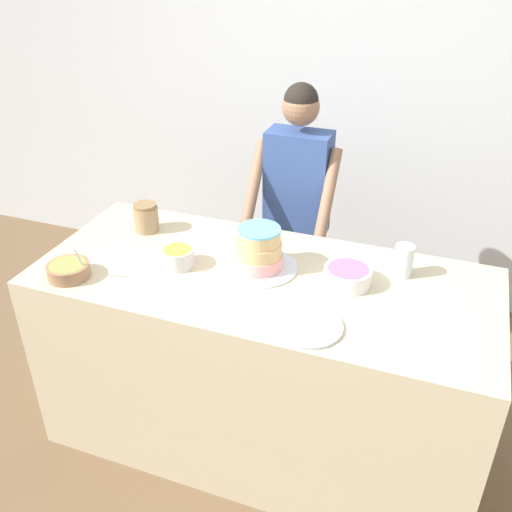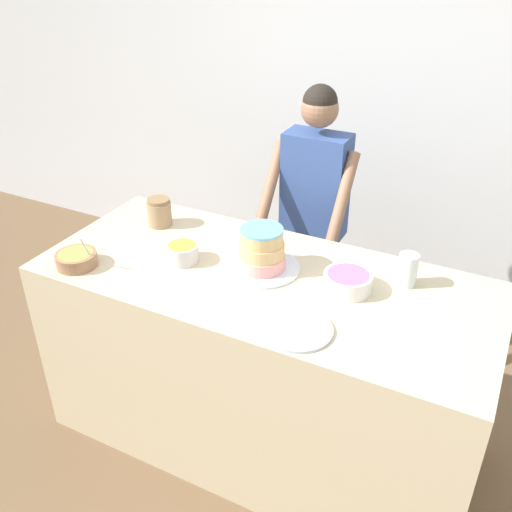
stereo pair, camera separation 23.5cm
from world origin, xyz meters
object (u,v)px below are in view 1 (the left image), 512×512
at_px(cake, 259,251).
at_px(drinking_glass, 404,261).
at_px(frosting_bowl_purple, 348,275).
at_px(ceramic_plate, 307,326).
at_px(frosting_bowl_orange, 178,257).
at_px(person_baker, 297,197).
at_px(frosting_bowl_olive, 69,270).
at_px(stoneware_jar, 146,217).

bearing_deg(cake, drinking_glass, 15.11).
height_order(cake, frosting_bowl_purple, cake).
xyz_separation_m(cake, ceramic_plate, (0.32, -0.33, -0.08)).
bearing_deg(cake, frosting_bowl_orange, -163.59).
bearing_deg(drinking_glass, frosting_bowl_orange, -164.41).
relative_size(person_baker, frosting_bowl_purple, 7.92).
distance_m(person_baker, ceramic_plate, 1.13).
distance_m(person_baker, frosting_bowl_orange, 0.88).
bearing_deg(drinking_glass, ceramic_plate, -119.42).
bearing_deg(ceramic_plate, frosting_bowl_purple, 77.89).
height_order(frosting_bowl_purple, frosting_bowl_orange, frosting_bowl_orange).
height_order(person_baker, drinking_glass, person_baker).
height_order(person_baker, ceramic_plate, person_baker).
bearing_deg(frosting_bowl_orange, frosting_bowl_purple, 8.65).
xyz_separation_m(frosting_bowl_purple, ceramic_plate, (-0.07, -0.35, -0.04)).
xyz_separation_m(cake, frosting_bowl_olive, (-0.74, -0.35, -0.05)).
bearing_deg(stoneware_jar, ceramic_plate, -26.74).
relative_size(frosting_bowl_olive, stoneware_jar, 1.28).
height_order(ceramic_plate, stoneware_jar, stoneware_jar).
height_order(frosting_bowl_olive, drinking_glass, frosting_bowl_olive).
xyz_separation_m(frosting_bowl_purple, frosting_bowl_orange, (-0.73, -0.11, 0.00)).
bearing_deg(stoneware_jar, frosting_bowl_purple, -7.52).
height_order(frosting_bowl_orange, drinking_glass, drinking_glass).
height_order(cake, ceramic_plate, cake).
height_order(frosting_bowl_orange, ceramic_plate, frosting_bowl_orange).
distance_m(person_baker, drinking_glass, 0.86).
height_order(person_baker, frosting_bowl_orange, person_baker).
bearing_deg(drinking_glass, cake, -164.89).
bearing_deg(frosting_bowl_purple, cake, -178.46).
bearing_deg(frosting_bowl_olive, person_baker, 57.34).
distance_m(frosting_bowl_olive, frosting_bowl_orange, 0.46).
relative_size(frosting_bowl_orange, ceramic_plate, 0.54).
distance_m(drinking_glass, ceramic_plate, 0.57).
xyz_separation_m(person_baker, ceramic_plate, (0.36, -1.07, -0.02)).
height_order(person_baker, frosting_bowl_olive, person_baker).
bearing_deg(ceramic_plate, stoneware_jar, 153.26).
distance_m(person_baker, stoneware_jar, 0.83).
height_order(cake, frosting_bowl_olive, cake).
bearing_deg(ceramic_plate, frosting_bowl_olive, -179.42).
bearing_deg(frosting_bowl_olive, cake, 25.11).
bearing_deg(drinking_glass, frosting_bowl_olive, -159.20).
distance_m(frosting_bowl_orange, drinking_glass, 0.97).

